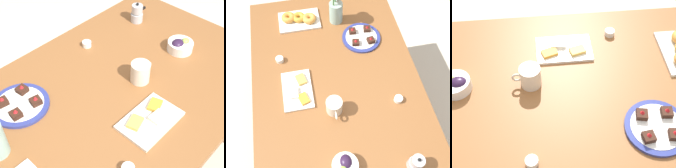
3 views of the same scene
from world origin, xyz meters
TOP-DOWN VIEW (x-y plane):
  - dining_table at (0.00, 0.00)m, footprint 1.60×1.00m
  - coffee_mug at (0.14, -0.05)m, footprint 0.12×0.09m
  - grape_bowl at (0.45, -0.05)m, footprint 0.13×0.13m
  - cheese_platter at (-0.02, -0.23)m, footprint 0.26×0.17m
  - jam_cup_honey at (0.15, 0.32)m, footprint 0.05×0.05m
  - dessert_plate at (-0.34, 0.22)m, footprint 0.25×0.25m
  - moka_pot at (0.51, 0.28)m, footprint 0.11×0.07m

SIDE VIEW (x-z plane):
  - dining_table at x=0.00m, z-range 0.28..1.02m
  - cheese_platter at x=-0.02m, z-range 0.73..0.77m
  - dessert_plate at x=-0.34m, z-range 0.72..0.78m
  - jam_cup_honey at x=0.15m, z-range 0.74..0.77m
  - grape_bowl at x=0.45m, z-range 0.74..0.80m
  - moka_pot at x=0.51m, z-range 0.73..0.85m
  - coffee_mug at x=0.14m, z-range 0.74..0.84m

